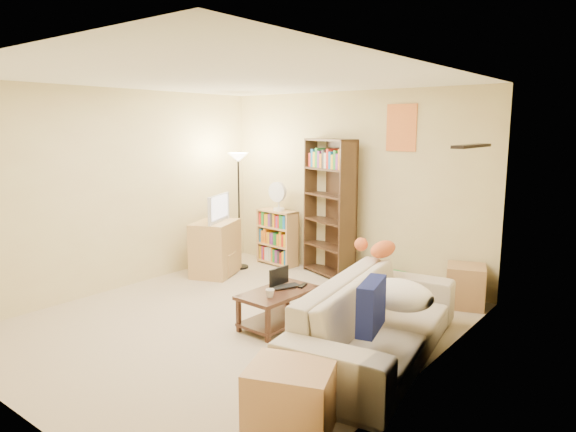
{
  "coord_description": "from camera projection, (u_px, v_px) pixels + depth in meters",
  "views": [
    {
      "loc": [
        3.6,
        -3.71,
        2.04
      ],
      "look_at": [
        0.12,
        0.72,
        1.05
      ],
      "focal_mm": 32.0,
      "sensor_mm": 36.0,
      "label": 1
    }
  ],
  "objects": [
    {
      "name": "room",
      "position": [
        235.0,
        168.0,
        5.14
      ],
      "size": [
        4.5,
        4.54,
        2.52
      ],
      "color": "beige",
      "rests_on": "ground"
    },
    {
      "name": "sofa",
      "position": [
        377.0,
        320.0,
        4.56
      ],
      "size": [
        2.62,
        1.66,
        0.68
      ],
      "primitive_type": "imported",
      "rotation": [
        0.0,
        0.0,
        1.74
      ],
      "color": "beige",
      "rests_on": "ground"
    },
    {
      "name": "navy_pillow",
      "position": [
        371.0,
        306.0,
        4.02
      ],
      "size": [
        0.25,
        0.47,
        0.4
      ],
      "primitive_type": "cube",
      "rotation": [
        0.0,
        0.0,
        1.84
      ],
      "color": "navy",
      "rests_on": "sofa"
    },
    {
      "name": "cream_blanket",
      "position": [
        399.0,
        295.0,
        4.49
      ],
      "size": [
        0.62,
        0.45,
        0.27
      ],
      "primitive_type": "ellipsoid",
      "color": "white",
      "rests_on": "sofa"
    },
    {
      "name": "tabby_cat",
      "position": [
        379.0,
        248.0,
        5.4
      ],
      "size": [
        0.54,
        0.26,
        0.18
      ],
      "color": "orange",
      "rests_on": "sofa"
    },
    {
      "name": "coffee_table",
      "position": [
        278.0,
        304.0,
        5.27
      ],
      "size": [
        0.51,
        0.87,
        0.38
      ],
      "rotation": [
        0.0,
        0.0,
        -0.04
      ],
      "color": "#3A2216",
      "rests_on": "ground"
    },
    {
      "name": "laptop",
      "position": [
        288.0,
        288.0,
        5.31
      ],
      "size": [
        0.43,
        0.4,
        0.02
      ],
      "primitive_type": "imported",
      "rotation": [
        0.0,
        0.0,
        1.2
      ],
      "color": "black",
      "rests_on": "coffee_table"
    },
    {
      "name": "laptop_screen",
      "position": [
        279.0,
        276.0,
        5.37
      ],
      "size": [
        0.02,
        0.28,
        0.19
      ],
      "primitive_type": "cube",
      "rotation": [
        0.0,
        0.0,
        -0.04
      ],
      "color": "white",
      "rests_on": "laptop"
    },
    {
      "name": "mug",
      "position": [
        270.0,
        293.0,
        5.04
      ],
      "size": [
        0.13,
        0.13,
        0.08
      ],
      "primitive_type": "imported",
      "rotation": [
        0.0,
        0.0,
        -0.22
      ],
      "color": "white",
      "rests_on": "coffee_table"
    },
    {
      "name": "tv_remote",
      "position": [
        303.0,
        286.0,
        5.39
      ],
      "size": [
        0.08,
        0.16,
        0.02
      ],
      "primitive_type": "cube",
      "rotation": [
        0.0,
        0.0,
        0.26
      ],
      "color": "black",
      "rests_on": "coffee_table"
    },
    {
      "name": "tv_stand",
      "position": [
        215.0,
        248.0,
        7.1
      ],
      "size": [
        0.72,
        0.83,
        0.75
      ],
      "primitive_type": "cube",
      "rotation": [
        0.0,
        0.0,
        0.38
      ],
      "color": "tan",
      "rests_on": "ground"
    },
    {
      "name": "television",
      "position": [
        214.0,
        208.0,
        7.01
      ],
      "size": [
        0.71,
        0.54,
        0.38
      ],
      "primitive_type": "imported",
      "rotation": [
        0.0,
        0.0,
        1.96
      ],
      "color": "black",
      "rests_on": "tv_stand"
    },
    {
      "name": "tall_bookshelf",
      "position": [
        329.0,
        205.0,
        6.96
      ],
      "size": [
        0.89,
        0.56,
        1.87
      ],
      "rotation": [
        0.0,
        0.0,
        -0.36
      ],
      "color": "#402C18",
      "rests_on": "ground"
    },
    {
      "name": "short_bookshelf",
      "position": [
        277.0,
        237.0,
        7.62
      ],
      "size": [
        0.66,
        0.32,
        0.82
      ],
      "rotation": [
        0.0,
        0.0,
        -0.1
      ],
      "color": "tan",
      "rests_on": "ground"
    },
    {
      "name": "desk_fan",
      "position": [
        278.0,
        195.0,
        7.45
      ],
      "size": [
        0.29,
        0.16,
        0.43
      ],
      "color": "silver",
      "rests_on": "short_bookshelf"
    },
    {
      "name": "floor_lamp",
      "position": [
        238.0,
        177.0,
        7.26
      ],
      "size": [
        0.28,
        0.28,
        1.67
      ],
      "color": "black",
      "rests_on": "ground"
    },
    {
      "name": "side_table",
      "position": [
        466.0,
        286.0,
        5.86
      ],
      "size": [
        0.53,
        0.53,
        0.48
      ],
      "primitive_type": "cube",
      "rotation": [
        0.0,
        0.0,
        0.33
      ],
      "color": "tan",
      "rests_on": "ground"
    },
    {
      "name": "end_cabinet",
      "position": [
        290.0,
        399.0,
        3.44
      ],
      "size": [
        0.69,
        0.64,
        0.46
      ],
      "primitive_type": "cube",
      "rotation": [
        0.0,
        0.0,
        0.38
      ],
      "color": "tan",
      "rests_on": "ground"
    },
    {
      "name": "book_stacks",
      "position": [
        378.0,
        280.0,
        6.55
      ],
      "size": [
        0.71,
        0.38,
        0.23
      ],
      "color": "red",
      "rests_on": "ground"
    }
  ]
}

